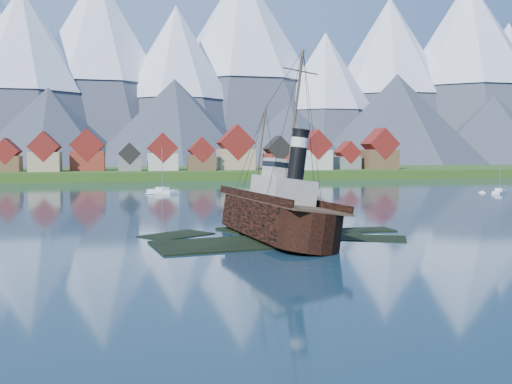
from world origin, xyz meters
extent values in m
plane|color=#162E3D|center=(0.00, 0.00, 0.00)|extent=(1400.00, 1400.00, 0.00)
cube|color=black|center=(-3.00, -2.00, -0.32)|extent=(19.08, 11.42, 1.00)
cube|color=black|center=(6.00, 4.00, -0.38)|extent=(15.15, 9.76, 1.00)
cube|color=black|center=(2.00, 9.00, -0.28)|extent=(11.45, 9.06, 1.00)
cube|color=black|center=(12.00, -1.00, -0.42)|extent=(10.27, 8.34, 1.00)
cube|color=black|center=(-9.00, 6.00, -0.40)|extent=(9.42, 8.68, 1.00)
cube|color=black|center=(15.00, 5.00, -0.35)|extent=(6.00, 4.00, 1.00)
cube|color=#224714|center=(0.00, 170.00, 0.00)|extent=(600.00, 80.00, 3.20)
cube|color=#3F3D38|center=(0.00, 132.00, 0.00)|extent=(600.00, 2.50, 2.00)
cube|color=brown|center=(-56.00, 153.00, 5.75)|extent=(9.00, 8.00, 5.50)
cube|color=maroon|center=(-56.00, 153.00, 10.12)|extent=(9.16, 8.16, 9.16)
cube|color=tan|center=(-43.00, 150.00, 6.40)|extent=(10.50, 9.00, 6.80)
cube|color=maroon|center=(-43.00, 150.00, 11.69)|extent=(10.69, 9.18, 10.69)
cube|color=maroon|center=(-29.00, 156.00, 6.60)|extent=(12.00, 8.50, 7.20)
cube|color=maroon|center=(-29.00, 156.00, 12.36)|extent=(12.22, 8.67, 12.22)
cube|color=slate|center=(-14.00, 151.00, 5.40)|extent=(8.00, 7.00, 4.80)
cube|color=black|center=(-14.00, 151.00, 9.24)|extent=(8.15, 7.14, 8.15)
cube|color=beige|center=(-2.00, 154.00, 6.20)|extent=(11.00, 9.50, 6.40)
cube|color=maroon|center=(-2.00, 154.00, 11.38)|extent=(11.20, 9.69, 11.20)
cube|color=brown|center=(12.00, 150.00, 5.90)|extent=(9.50, 8.00, 5.80)
cube|color=maroon|center=(12.00, 150.00, 10.51)|extent=(9.67, 8.16, 9.67)
cube|color=tan|center=(26.00, 155.00, 7.00)|extent=(13.50, 10.00, 8.00)
cube|color=maroon|center=(26.00, 155.00, 13.43)|extent=(13.75, 10.20, 13.75)
cube|color=maroon|center=(42.00, 152.00, 6.10)|extent=(10.00, 8.50, 6.20)
cube|color=black|center=(42.00, 152.00, 11.00)|extent=(10.18, 8.67, 10.18)
cube|color=beige|center=(56.00, 149.00, 6.75)|extent=(11.50, 9.00, 7.50)
cube|color=maroon|center=(56.00, 149.00, 12.57)|extent=(11.71, 9.18, 11.71)
cube|color=slate|center=(71.00, 153.00, 5.50)|extent=(9.00, 7.50, 5.00)
cube|color=maroon|center=(71.00, 153.00, 9.62)|extent=(9.16, 7.65, 9.16)
cube|color=brown|center=(84.00, 151.00, 6.90)|extent=(12.50, 10.00, 7.80)
cube|color=maroon|center=(84.00, 151.00, 13.05)|extent=(12.73, 10.20, 12.73)
cone|color=#2D333D|center=(-100.00, 455.00, 73.00)|extent=(180.00, 180.00, 150.00)
cone|color=white|center=(-100.00, 455.00, 103.00)|extent=(111.60, 111.60, 90.00)
cone|color=#2D333D|center=(-40.00, 495.00, 88.00)|extent=(210.00, 210.00, 180.00)
cone|color=white|center=(-40.00, 495.00, 124.00)|extent=(130.20, 130.20, 108.00)
cone|color=#2D333D|center=(30.00, 470.00, 70.50)|extent=(170.00, 170.00, 145.00)
cone|color=white|center=(30.00, 470.00, 99.50)|extent=(105.40, 105.40, 87.00)
cone|color=#2D333D|center=(100.00, 515.00, 98.00)|extent=(240.00, 240.00, 200.00)
cone|color=white|center=(100.00, 515.00, 138.00)|extent=(148.80, 148.80, 120.00)
cone|color=#2D333D|center=(170.00, 460.00, 60.50)|extent=(150.00, 150.00, 125.00)
cone|color=white|center=(170.00, 460.00, 85.50)|extent=(93.00, 93.00, 75.00)
cone|color=#2D333D|center=(250.00, 490.00, 83.00)|extent=(200.00, 200.00, 170.00)
cone|color=white|center=(250.00, 490.00, 117.00)|extent=(124.00, 124.00, 102.00)
cone|color=#2D333D|center=(330.00, 475.00, 93.00)|extent=(230.00, 230.00, 190.00)
cone|color=white|center=(330.00, 475.00, 131.00)|extent=(142.60, 142.60, 114.00)
cone|color=#2D333D|center=(400.00, 505.00, 75.50)|extent=(180.00, 180.00, 155.00)
cone|color=white|center=(400.00, 505.00, 106.50)|extent=(111.60, 111.60, 93.00)
cone|color=#2D333D|center=(-70.00, 374.00, 27.00)|extent=(120.00, 120.00, 58.00)
cone|color=#2D333D|center=(20.00, 369.00, 31.00)|extent=(136.00, 136.00, 66.00)
cone|color=#2D333D|center=(110.00, 373.00, 23.00)|extent=(110.00, 110.00, 50.00)
cone|color=#2D333D|center=(200.00, 370.00, 35.50)|extent=(150.00, 150.00, 75.00)
cone|color=#2D333D|center=(290.00, 371.00, 28.00)|extent=(124.00, 124.00, 60.00)
cube|color=black|center=(1.57, 1.60, 2.12)|extent=(6.57, 18.93, 3.94)
cone|color=black|center=(1.57, 13.88, 2.12)|extent=(6.57, 6.57, 6.57)
cylinder|color=black|center=(1.57, -7.86, 2.12)|extent=(6.57, 6.57, 3.94)
cube|color=#4C3826|center=(1.57, 1.60, 4.19)|extent=(6.44, 24.98, 0.23)
cube|color=black|center=(-1.59, 1.60, 4.61)|extent=(0.19, 24.19, 0.85)
cube|color=black|center=(4.72, 1.60, 4.61)|extent=(0.19, 24.19, 0.85)
cube|color=#ADA89E|center=(1.57, 0.19, 5.60)|extent=(4.88, 7.98, 2.82)
cube|color=#ADA89E|center=(1.57, 1.13, 8.04)|extent=(3.38, 3.76, 2.07)
cylinder|color=black|center=(1.57, -2.90, 9.63)|extent=(1.78, 1.78, 5.26)
cylinder|color=silver|center=(1.57, -2.90, 10.95)|extent=(1.88, 1.88, 1.03)
cylinder|color=#473828|center=(1.57, 9.11, 9.92)|extent=(0.26, 0.26, 11.27)
cylinder|color=#473828|center=(1.57, -0.74, 15.17)|extent=(0.30, 0.30, 12.21)
cube|color=white|center=(72.04, 58.32, 0.09)|extent=(6.64, 6.21, 1.03)
cube|color=white|center=(72.04, 58.32, 0.90)|extent=(2.59, 2.55, 0.60)
cylinder|color=gray|center=(72.04, 58.32, 5.05)|extent=(0.12, 0.12, 8.91)
cube|color=white|center=(-6.54, 77.23, 0.10)|extent=(7.27, 9.80, 1.19)
cube|color=white|center=(-6.54, 77.23, 1.04)|extent=(3.31, 3.51, 0.70)
cylinder|color=gray|center=(-6.54, 77.23, 5.87)|extent=(0.14, 0.14, 10.34)
camera|label=1|loc=(-14.41, -61.41, 9.87)|focal=40.00mm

